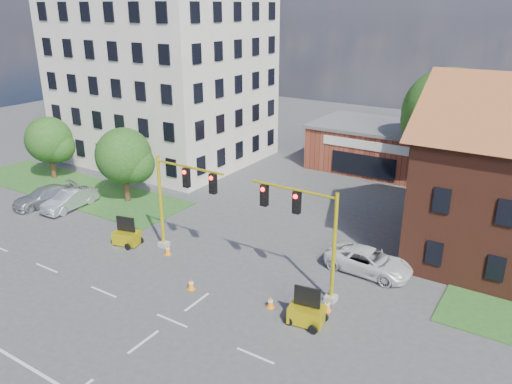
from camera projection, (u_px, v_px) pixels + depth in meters
ground at (172, 321)px, 25.13m from camera, size 120.00×120.00×0.00m
grass_verge_nw at (74, 189)px, 43.08m from camera, size 22.00×6.00×0.08m
lane_markings at (128, 353)px, 22.76m from camera, size 60.00×36.00×0.01m
office_block at (161, 55)px, 48.87m from camera, size 18.40×15.40×20.60m
brick_shop at (379, 146)px, 48.04m from camera, size 12.40×8.40×4.30m
tree_large at (452, 117)px, 40.82m from camera, size 7.80×7.43×10.34m
tree_nw_front at (127, 158)px, 39.12m from camera, size 4.62×4.40×6.05m
tree_nw_rear at (51, 142)px, 44.64m from camera, size 4.33×4.12×5.68m
signal_mast_west at (180, 196)px, 30.68m from camera, size 5.30×0.60×6.20m
signal_mast_east at (306, 227)px, 26.30m from camera, size 5.30×0.60×6.20m
trailer_west at (127, 236)px, 32.97m from camera, size 1.87×1.48×1.88m
trailer_east at (307, 313)px, 24.73m from camera, size 1.88×1.40×1.95m
cone_a at (191, 284)px, 27.78m from camera, size 0.40×0.40×0.70m
cone_b at (168, 250)px, 31.69m from camera, size 0.40×0.40×0.70m
cone_c at (270, 302)px, 26.08m from camera, size 0.40×0.40×0.70m
cone_d at (327, 306)px, 25.80m from camera, size 0.40×0.40×0.70m
pickup_white at (369, 261)px, 29.48m from camera, size 5.26×2.64×1.43m
sedan_silver_front at (70, 200)px, 38.73m from camera, size 1.85×4.67×1.51m
sedan_silver_rear at (45, 196)px, 39.48m from camera, size 3.15×5.26×1.43m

